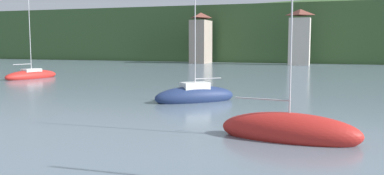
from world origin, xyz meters
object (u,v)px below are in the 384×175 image
shore_building_west (201,39)px  sailboat_mid_6 (289,131)px  sailboat_far_1 (32,75)px  shore_building_westcentral (300,38)px  sailboat_mid_4 (195,96)px

shore_building_west → sailboat_mid_6: bearing=-69.1°
sailboat_far_1 → shore_building_westcentral: bearing=-20.3°
shore_building_west → shore_building_westcentral: shore_building_westcentral is taller
shore_building_westcentral → sailboat_mid_4: bearing=-93.1°
sailboat_far_1 → sailboat_mid_4: bearing=-103.4°
shore_building_west → sailboat_far_1: size_ratio=1.07×
shore_building_westcentral → sailboat_mid_4: size_ratio=1.26×
sailboat_far_1 → shore_building_west: bearing=3.3°
sailboat_far_1 → sailboat_mid_6: (32.75, -22.63, 0.01)m
shore_building_westcentral → sailboat_far_1: size_ratio=1.08×
sailboat_mid_6 → sailboat_far_1: bearing=151.6°
sailboat_far_1 → sailboat_mid_6: 39.81m
shore_building_west → sailboat_far_1: bearing=-99.9°
sailboat_mid_6 → shore_building_west: bearing=117.2°
shore_building_westcentral → sailboat_far_1: (-27.90, -42.06, -4.83)m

